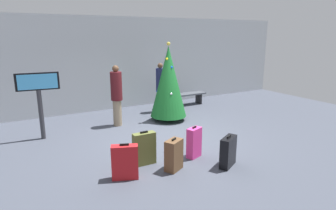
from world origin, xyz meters
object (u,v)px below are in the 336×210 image
Objects in this scene: suitcase_0 at (174,155)px; traveller_1 at (117,94)px; suitcase_1 at (194,143)px; suitcase_3 at (228,152)px; holiday_tree at (168,82)px; suitcase_2 at (125,162)px; suitcase_4 at (144,149)px; flight_info_kiosk at (39,92)px; waiting_bench at (186,96)px; traveller_0 at (160,86)px.

traveller_1 is at bearing 89.57° from suitcase_0.
suitcase_1 is 1.07× the size of suitcase_3.
holiday_tree reaches higher than suitcase_2.
flight_info_kiosk is at bearing 121.58° from suitcase_4.
waiting_bench is 5.74m from suitcase_0.
suitcase_4 is at bearing 169.16° from suitcase_1.
waiting_bench is 2.44× the size of suitcase_3.
traveller_0 is 5.17m from suitcase_2.
flight_info_kiosk reaches higher than suitcase_2.
suitcase_0 is (-1.98, -4.30, -0.62)m from traveller_0.
suitcase_2 is (-4.38, -4.51, -0.02)m from waiting_bench.
flight_info_kiosk reaches higher than suitcase_3.
holiday_tree is at bearing 51.31° from suitcase_4.
suitcase_0 is at bearing -52.37° from suitcase_4.
suitcase_4 reaches higher than suitcase_3.
traveller_1 is at bearing -157.75° from traveller_0.
holiday_tree is 1.17m from traveller_0.
suitcase_2 is at bearing -107.58° from traveller_1.
flight_info_kiosk reaches higher than waiting_bench.
suitcase_0 is 1.01× the size of suitcase_3.
traveller_0 is at bearing 53.98° from suitcase_2.
flight_info_kiosk is at bearing 122.62° from suitcase_0.
flight_info_kiosk is 3.46m from suitcase_4.
flight_info_kiosk is 4.26m from traveller_0.
traveller_0 is at bearing 57.28° from suitcase_4.
traveller_0 is 2.35× the size of suitcase_4.
traveller_0 is (4.15, 0.91, -0.36)m from flight_info_kiosk.
suitcase_3 is at bearing -21.14° from suitcase_0.
waiting_bench is 3.57m from traveller_1.
suitcase_0 is at bearing -90.43° from traveller_1.
traveller_1 is at bearing 2.90° from flight_info_kiosk.
suitcase_0 is 0.94× the size of suitcase_1.
traveller_0 is 2.11m from traveller_1.
holiday_tree reaches higher than waiting_bench.
holiday_tree is 1.73m from traveller_1.
holiday_tree is at bearing 62.04° from suitcase_0.
waiting_bench is 5.06m from suitcase_1.
suitcase_0 is (-1.70, -3.21, -0.97)m from holiday_tree.
suitcase_1 is (-1.24, -3.97, -0.60)m from traveller_0.
suitcase_3 reaches higher than waiting_bench.
traveller_1 reaches higher than suitcase_2.
holiday_tree is 3.18m from suitcase_1.
suitcase_4 is (-1.54, 0.98, 0.03)m from suitcase_3.
traveller_1 is (-3.32, -1.16, 0.64)m from waiting_bench.
traveller_1 is at bearing 72.42° from suitcase_2.
holiday_tree is 3.65× the size of suitcase_0.
waiting_bench is 2.42× the size of suitcase_0.
traveller_1 is 3.57m from suitcase_2.
suitcase_3 is (1.11, -0.43, -0.00)m from suitcase_0.
suitcase_1 is 0.98× the size of suitcase_4.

